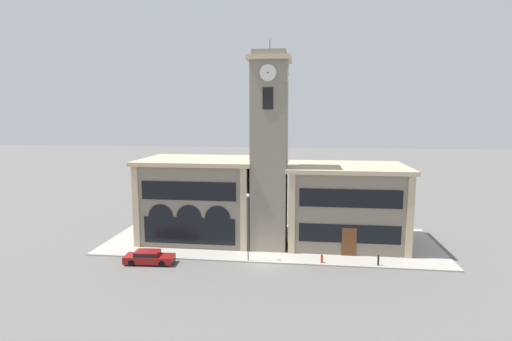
{
  "coord_description": "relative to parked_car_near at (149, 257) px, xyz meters",
  "views": [
    {
      "loc": [
        3.88,
        -38.0,
        14.58
      ],
      "look_at": [
        -1.22,
        3.01,
        8.96
      ],
      "focal_mm": 28.0,
      "sensor_mm": 36.0,
      "label": 1
    }
  ],
  "objects": [
    {
      "name": "ground_plane",
      "position": [
        11.43,
        1.46,
        -0.7
      ],
      "size": [
        300.0,
        300.0,
        0.0
      ],
      "primitive_type": "plane",
      "color": "#605E5B"
    },
    {
      "name": "street_lamp",
      "position": [
        9.75,
        1.8,
        3.84
      ],
      "size": [
        0.36,
        0.36,
        6.85
      ],
      "color": "#4C4C51",
      "rests_on": "sidewalk_kerb"
    },
    {
      "name": "town_hall_left_wing",
      "position": [
        2.87,
        9.04,
        4.14
      ],
      "size": [
        13.41,
        9.91,
        9.64
      ],
      "color": "gray",
      "rests_on": "ground_plane"
    },
    {
      "name": "town_hall_right_wing",
      "position": [
        19.98,
        9.05,
        3.88
      ],
      "size": [
        13.38,
        9.91,
        9.11
      ],
      "color": "gray",
      "rests_on": "ground_plane"
    },
    {
      "name": "parked_car_near",
      "position": [
        0.0,
        0.0,
        0.0
      ],
      "size": [
        4.97,
        2.06,
        1.32
      ],
      "rotation": [
        0.0,
        0.0,
        0.06
      ],
      "color": "maroon",
      "rests_on": "ground_plane"
    },
    {
      "name": "bollard",
      "position": [
        22.55,
        1.97,
        -0.03
      ],
      "size": [
        0.18,
        0.18,
        1.06
      ],
      "color": "black",
      "rests_on": "sidewalk_kerb"
    },
    {
      "name": "fire_hydrant",
      "position": [
        17.11,
        1.99,
        -0.13
      ],
      "size": [
        0.22,
        0.22,
        0.87
      ],
      "color": "red",
      "rests_on": "sidewalk_kerb"
    },
    {
      "name": "sidewalk_kerb",
      "position": [
        11.43,
        8.57,
        -0.62
      ],
      "size": [
        37.83,
        14.22,
        0.15
      ],
      "color": "#A39E93",
      "rests_on": "ground_plane"
    },
    {
      "name": "clock_tower",
      "position": [
        11.44,
        6.38,
        10.03
      ],
      "size": [
        4.52,
        4.52,
        22.53
      ],
      "color": "gray",
      "rests_on": "ground_plane"
    }
  ]
}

